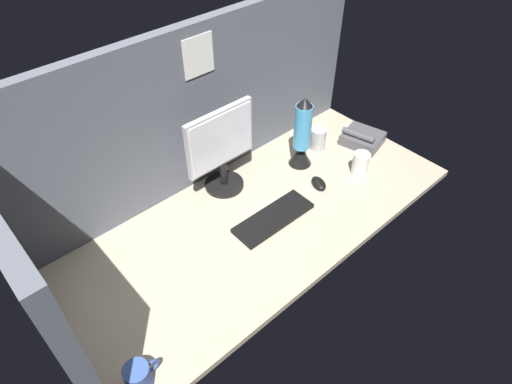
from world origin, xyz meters
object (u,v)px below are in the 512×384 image
monitor (221,148)px  mug_ceramic_blue (139,376)px  mug_steel (318,139)px  mouse (319,183)px  keyboard (273,218)px  desk_phone (362,138)px  lava_lamp (302,138)px  mug_ceramic_white (361,163)px

monitor → mug_ceramic_blue: size_ratio=3.44×
mug_steel → mug_ceramic_blue: bearing=-161.1°
monitor → mouse: bearing=-43.0°
keyboard → desk_phone: size_ratio=1.65×
mug_ceramic_blue → mug_steel: mug_steel is taller
mouse → desk_phone: size_ratio=0.43×
mug_steel → desk_phone: size_ratio=0.51×
monitor → lava_lamp: 40.67cm
mouse → mug_ceramic_blue: 112.76cm
keyboard → mug_steel: (51.58, 21.50, 4.74)cm
mouse → mug_ceramic_blue: mug_ceramic_blue is taller
monitor → desk_phone: monitor is taller
mug_steel → lava_lamp: 18.27cm
keyboard → lava_lamp: lava_lamp is taller
keyboard → desk_phone: 72.35cm
keyboard → mouse: (30.42, 1.42, 0.70)cm
mouse → mug_steel: mug_steel is taller
monitor → mug_steel: size_ratio=3.50×
mug_ceramic_blue → mug_ceramic_white: size_ratio=1.01×
mug_ceramic_blue → lava_lamp: 123.74cm
mug_ceramic_blue → keyboard: bearing=16.4°
keyboard → desk_phone: bearing=7.6°
mug_ceramic_blue → lava_lamp: bearing=20.1°
mug_steel → monitor: bearing=169.3°
mouse → lava_lamp: size_ratio=0.26×
mug_ceramic_white → mug_ceramic_blue: bearing=-172.2°
mug_ceramic_white → desk_phone: mug_ceramic_white is taller
keyboard → mug_steel: 56.08cm
mug_steel → mug_ceramic_white: bearing=-89.2°
keyboard → mug_ceramic_white: 52.44cm
keyboard → mouse: mouse is taller
keyboard → desk_phone: (71.79, 8.71, 2.19)cm
monitor → keyboard: bearing=-86.5°
mug_ceramic_white → lava_lamp: lava_lamp is taller
keyboard → mug_ceramic_blue: size_ratio=3.17×
mouse → lava_lamp: bearing=92.3°
monitor → lava_lamp: size_ratio=1.10×
keyboard → mug_ceramic_blue: bearing=-163.0°
mug_steel → lava_lamp: bearing=-171.0°
mug_ceramic_blue → desk_phone: size_ratio=0.52×
lava_lamp → desk_phone: 38.98cm
monitor → mug_ceramic_blue: monitor is taller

